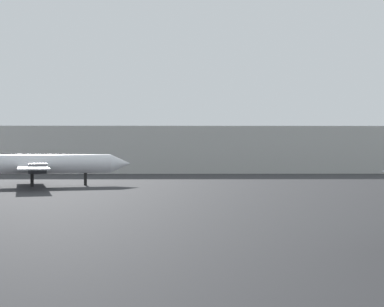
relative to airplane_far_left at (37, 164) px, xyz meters
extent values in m
cylinder|color=white|center=(0.29, 0.08, 0.01)|extent=(20.55, 8.47, 2.76)
cone|color=white|center=(11.63, 3.42, 0.01)|extent=(3.70, 3.51, 2.76)
cube|color=white|center=(-0.70, -0.21, -0.41)|extent=(11.02, 25.82, 0.19)
cylinder|color=#4C4C54|center=(-1.49, 4.66, -0.55)|extent=(2.73, 2.07, 1.45)
cylinder|color=#4C4C54|center=(1.27, -4.73, -0.55)|extent=(2.73, 2.07, 1.45)
cube|color=black|center=(6.61, 1.95, -2.29)|extent=(0.50, 0.50, 1.83)
cube|color=black|center=(-1.16, 1.34, -2.29)|extent=(0.50, 0.50, 1.83)
cube|color=black|center=(-0.25, -1.75, -2.29)|extent=(0.50, 0.50, 1.83)
cube|color=#B7B7B2|center=(28.37, 55.38, 2.29)|extent=(99.37, 18.70, 10.99)
camera|label=1|loc=(21.20, -80.38, 1.64)|focal=51.76mm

